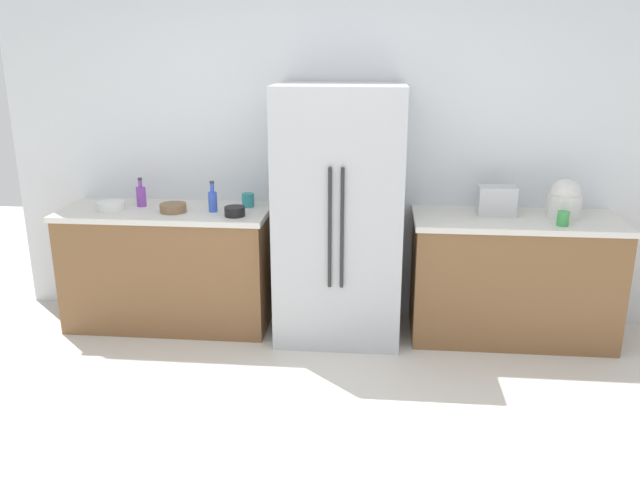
{
  "coord_description": "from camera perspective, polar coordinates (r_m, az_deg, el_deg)",
  "views": [
    {
      "loc": [
        0.33,
        -2.72,
        2.02
      ],
      "look_at": [
        0.02,
        0.49,
        1.04
      ],
      "focal_mm": 35.62,
      "sensor_mm": 36.0,
      "label": 1
    }
  ],
  "objects": [
    {
      "name": "bowl_b",
      "position": [
        4.46,
        -7.66,
        2.57
      ],
      "size": [
        0.14,
        0.14,
        0.07
      ],
      "primitive_type": "cylinder",
      "color": "black",
      "rests_on": "counter_left"
    },
    {
      "name": "kitchen_back_panel",
      "position": [
        4.75,
        1.46,
        10.05
      ],
      "size": [
        4.99,
        0.1,
        2.9
      ],
      "primitive_type": "cube",
      "color": "silver",
      "rests_on": "ground_plane"
    },
    {
      "name": "cup_b",
      "position": [
        4.47,
        21.0,
        1.82
      ],
      "size": [
        0.08,
        0.08,
        0.1
      ],
      "primitive_type": "cylinder",
      "color": "green",
      "rests_on": "counter_right"
    },
    {
      "name": "bottle_b",
      "position": [
        4.87,
        -15.77,
        3.85
      ],
      "size": [
        0.07,
        0.07,
        0.21
      ],
      "color": "purple",
      "rests_on": "counter_left"
    },
    {
      "name": "bottle_a",
      "position": [
        4.59,
        -9.62,
        3.55
      ],
      "size": [
        0.06,
        0.06,
        0.22
      ],
      "color": "blue",
      "rests_on": "counter_left"
    },
    {
      "name": "ground_plane",
      "position": [
        3.41,
        -1.23,
        -19.41
      ],
      "size": [
        9.97,
        9.97,
        0.0
      ],
      "primitive_type": "plane",
      "color": "beige"
    },
    {
      "name": "counter_right",
      "position": [
        4.72,
        16.87,
        -3.27
      ],
      "size": [
        1.43,
        0.63,
        0.89
      ],
      "color": "brown",
      "rests_on": "ground_plane"
    },
    {
      "name": "cup_a",
      "position": [
        4.71,
        -6.49,
        3.59
      ],
      "size": [
        0.09,
        0.09,
        0.1
      ],
      "primitive_type": "cylinder",
      "color": "teal",
      "rests_on": "counter_left"
    },
    {
      "name": "bowl_c",
      "position": [
        4.83,
        -18.28,
        2.92
      ],
      "size": [
        0.19,
        0.19,
        0.06
      ],
      "primitive_type": "cylinder",
      "color": "white",
      "rests_on": "counter_left"
    },
    {
      "name": "counter_left",
      "position": [
        4.88,
        -13.38,
        -2.35
      ],
      "size": [
        1.51,
        0.63,
        0.89
      ],
      "color": "brown",
      "rests_on": "ground_plane"
    },
    {
      "name": "refrigerator",
      "position": [
        4.45,
        1.77,
        2.28
      ],
      "size": [
        0.87,
        0.71,
        1.79
      ],
      "color": "#B2B5BA",
      "rests_on": "ground_plane"
    },
    {
      "name": "toaster",
      "position": [
        4.61,
        15.56,
        3.44
      ],
      "size": [
        0.26,
        0.17,
        0.2
      ],
      "primitive_type": "cube",
      "color": "silver",
      "rests_on": "counter_right"
    },
    {
      "name": "bowl_a",
      "position": [
        4.65,
        -13.06,
        2.83
      ],
      "size": [
        0.19,
        0.19,
        0.06
      ],
      "primitive_type": "cylinder",
      "color": "brown",
      "rests_on": "counter_left"
    },
    {
      "name": "rice_cooker",
      "position": [
        4.67,
        21.12,
        3.39
      ],
      "size": [
        0.23,
        0.23,
        0.27
      ],
      "color": "silver",
      "rests_on": "counter_right"
    }
  ]
}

